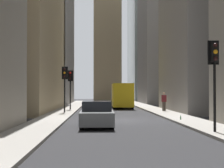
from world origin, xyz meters
TOP-DOWN VIEW (x-y plane):
  - ground_plane at (0.00, 0.00)m, footprint 135.00×135.00m
  - sidewalk_right at (0.00, 4.50)m, footprint 90.00×2.20m
  - sidewalk_left at (0.00, -4.50)m, footprint 90.00×2.20m
  - building_left_far at (31.96, -10.60)m, footprint 12.08×10.00m
  - building_right_midfar at (11.71, 10.59)m, footprint 19.64×10.50m
  - building_right_far at (29.70, 10.59)m, footprint 18.42×10.50m
  - church_spire at (43.38, -0.41)m, footprint 5.71×5.71m
  - delivery_truck at (16.73, -1.40)m, footprint 6.46×2.25m
  - hatchback_grey at (-4.40, 1.40)m, footprint 4.30×1.78m
  - traffic_light_foreground at (-8.24, -3.92)m, footprint 0.43×0.52m
  - traffic_light_midblock at (6.78, 4.24)m, footprint 0.43×0.52m
  - traffic_light_far_junction at (11.87, 4.15)m, footprint 0.43×0.52m
  - pedestrian at (8.99, -4.85)m, footprint 0.26×0.44m
  - discarded_bottle at (-1.37, -3.99)m, footprint 0.07×0.07m

SIDE VIEW (x-z plane):
  - ground_plane at x=0.00m, z-range 0.00..0.00m
  - sidewalk_right at x=0.00m, z-range 0.00..0.14m
  - sidewalk_left at x=0.00m, z-range 0.00..0.14m
  - discarded_bottle at x=-1.37m, z-range 0.11..0.38m
  - hatchback_grey at x=-4.40m, z-range -0.04..1.37m
  - pedestrian at x=8.99m, z-range 0.22..1.96m
  - delivery_truck at x=16.73m, z-range 0.04..2.88m
  - traffic_light_far_junction at x=11.87m, z-range 1.07..5.01m
  - traffic_light_midblock at x=6.78m, z-range 1.07..5.05m
  - traffic_light_foreground at x=-8.24m, z-range 1.11..5.25m
  - building_right_midfar at x=11.71m, z-range 0.01..20.64m
  - building_left_far at x=31.96m, z-range 0.00..21.78m
  - building_right_far at x=29.70m, z-range 0.01..24.54m
  - church_spire at x=43.38m, z-range 0.83..36.23m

